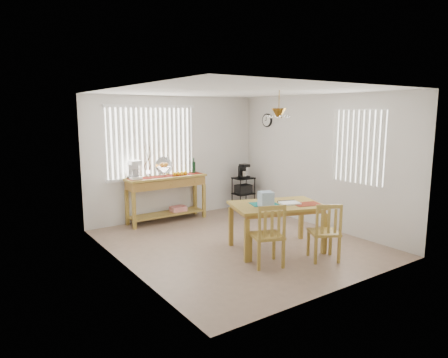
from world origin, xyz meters
TOP-DOWN VIEW (x-y plane):
  - ground at (0.00, 0.00)m, footprint 4.00×4.50m
  - room_shell at (0.00, 0.01)m, footprint 4.20×4.70m
  - sideboard at (-0.35, 1.99)m, footprint 1.70×0.48m
  - sideboard_items at (-0.62, 2.01)m, footprint 1.61×0.41m
  - wire_cart at (1.57, 1.88)m, footprint 0.45×0.36m
  - cart_items at (1.57, 1.89)m, footprint 0.18×0.22m
  - dining_table at (0.34, -0.63)m, footprint 1.66×1.34m
  - table_items at (0.16, -0.70)m, footprint 1.08×0.84m
  - chair_left at (-0.26, -1.10)m, footprint 0.56×0.56m
  - chair_right at (0.61, -1.43)m, footprint 0.57×0.57m

SIDE VIEW (x-z plane):
  - ground at x=0.00m, z-range -0.01..0.00m
  - chair_right at x=0.61m, z-range -0.01..0.91m
  - wire_cart at x=1.57m, z-range 0.08..0.84m
  - chair_left at x=-0.26m, z-range -0.01..0.94m
  - dining_table at x=0.34m, z-range 0.30..1.07m
  - sideboard at x=-0.35m, z-range 0.24..1.20m
  - table_items at x=0.16m, z-range 0.74..0.99m
  - cart_items at x=1.57m, z-range 0.75..1.07m
  - sideboard_items at x=-0.62m, z-range 0.74..1.47m
  - room_shell at x=0.00m, z-range 0.34..3.04m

